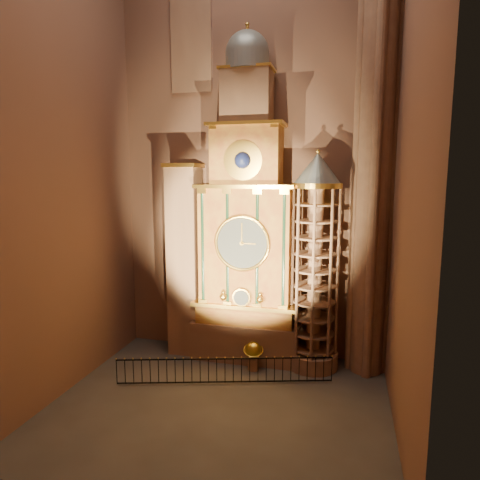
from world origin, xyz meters
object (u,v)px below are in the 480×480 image
(celestial_globe, at_px, (253,353))
(iron_railing, at_px, (225,371))
(portrait_tower, at_px, (185,259))
(stair_turret, at_px, (315,265))
(astronomical_clock, at_px, (247,233))

(celestial_globe, relative_size, iron_railing, 0.15)
(portrait_tower, xyz_separation_m, iron_railing, (3.12, -3.15, -4.50))
(stair_turret, distance_m, celestial_globe, 5.35)
(portrait_tower, relative_size, stair_turret, 0.94)
(stair_turret, bearing_deg, celestial_globe, -158.73)
(iron_railing, bearing_deg, portrait_tower, 134.73)
(stair_turret, bearing_deg, iron_railing, -142.75)
(portrait_tower, height_order, stair_turret, stair_turret)
(portrait_tower, xyz_separation_m, stair_turret, (6.90, -0.28, 0.12))
(portrait_tower, height_order, iron_railing, portrait_tower)
(portrait_tower, relative_size, iron_railing, 1.06)
(astronomical_clock, xyz_separation_m, stair_turret, (3.50, -0.26, -1.41))
(portrait_tower, bearing_deg, astronomical_clock, -0.29)
(astronomical_clock, bearing_deg, portrait_tower, 179.71)
(portrait_tower, relative_size, celestial_globe, 7.08)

